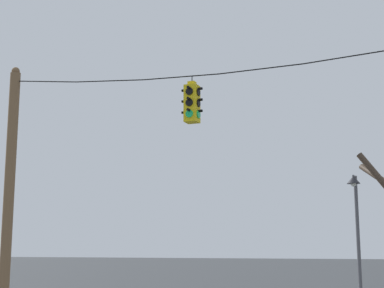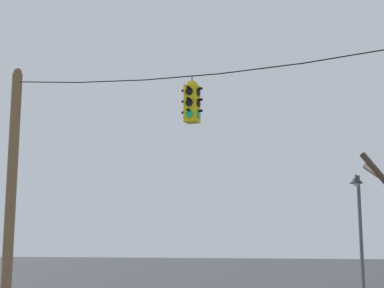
# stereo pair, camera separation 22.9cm
# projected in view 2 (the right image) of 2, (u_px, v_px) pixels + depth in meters

# --- Properties ---
(utility_pole_left) EXTENTS (0.31, 0.31, 7.24)m
(utility_pole_left) POSITION_uv_depth(u_px,v_px,m) (11.00, 187.00, 17.28)
(utility_pole_left) COLOR brown
(utility_pole_left) RESTS_ON ground_plane
(span_wire) EXTENTS (15.31, 0.03, 0.57)m
(span_wire) POSITION_uv_depth(u_px,v_px,m) (259.00, 62.00, 14.79)
(span_wire) COLOR black
(traffic_light_near_left_pole) EXTENTS (0.58, 0.58, 1.24)m
(traffic_light_near_left_pole) POSITION_uv_depth(u_px,v_px,m) (192.00, 103.00, 15.35)
(traffic_light_near_left_pole) COLOR yellow
(street_lamp) EXTENTS (0.43, 0.75, 4.21)m
(street_lamp) POSITION_uv_depth(u_px,v_px,m) (359.00, 210.00, 19.21)
(street_lamp) COLOR #515156
(street_lamp) RESTS_ON ground_plane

